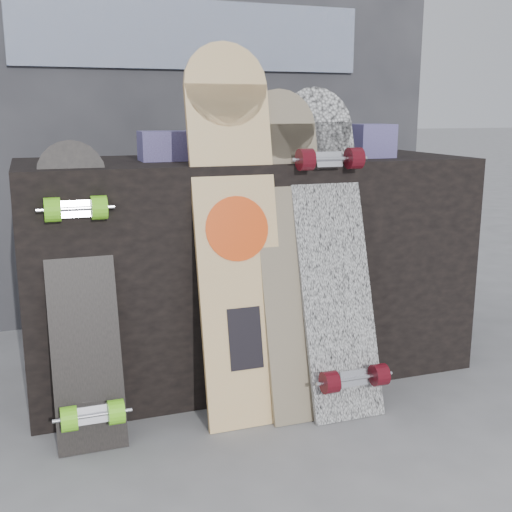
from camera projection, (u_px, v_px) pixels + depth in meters
name	position (u px, v px, depth m)	size (l,w,h in m)	color
ground	(299.00, 424.00, 2.02)	(60.00, 60.00, 0.00)	slate
vendor_table	(248.00, 266.00, 2.40)	(1.60, 0.60, 0.80)	black
booth	(189.00, 82.00, 3.02)	(2.40, 0.22, 2.20)	#313136
merch_box_purple	(166.00, 146.00, 2.19)	(0.18, 0.12, 0.10)	#453975
merch_box_small	(371.00, 141.00, 2.35)	(0.14, 0.14, 0.12)	#453975
merch_box_flat	(240.00, 150.00, 2.31)	(0.22, 0.10, 0.06)	#D1B78C
longboard_geisha	(236.00, 223.00, 2.00)	(0.27, 0.28, 1.18)	beige
longboard_celtic	(292.00, 243.00, 2.06)	(0.23, 0.30, 1.04)	#C9B389
longboard_cascadia	(333.00, 245.00, 2.08)	(0.24, 0.39, 1.05)	white
skateboard_dark	(82.00, 291.00, 1.87)	(0.20, 0.33, 0.88)	black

